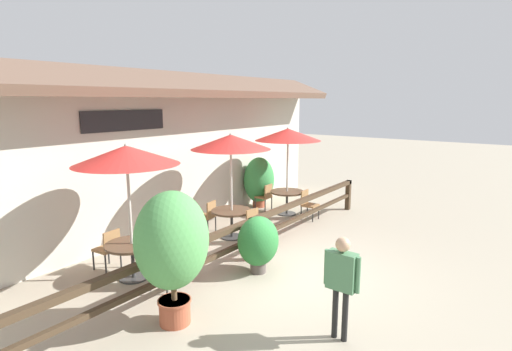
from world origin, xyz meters
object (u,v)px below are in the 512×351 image
object	(u,v)px
chair_far_wallside	(265,196)
potted_plant_entrance_palm	(258,242)
chair_near_wallside	(108,247)
chair_middle_streetside	(256,225)
chair_far_streetside	(308,203)
dining_table_far	(287,196)
dining_table_near	(132,250)
pedestrian	(342,275)
dining_table_middle	(232,215)
chair_near_streetside	(161,264)
patio_umbrella_near	(126,155)
potted_plant_small_flowering	(259,181)
patio_umbrella_middle	(231,142)
potted_plant_broad_leaf	(172,244)
chair_middle_wallside	(208,215)
patio_umbrella_far	(288,135)

from	to	relation	value
chair_far_wallside	potted_plant_entrance_palm	world-z (taller)	potted_plant_entrance_palm
chair_near_wallside	chair_middle_streetside	world-z (taller)	same
chair_far_streetside	dining_table_far	bearing A→B (deg)	83.68
dining_table_near	potted_plant_entrance_palm	bearing A→B (deg)	-46.85
pedestrian	potted_plant_entrance_palm	bearing A→B (deg)	-26.09
chair_near_wallside	dining_table_middle	xyz separation A→B (m)	(3.02, -0.79, 0.10)
chair_near_streetside	patio_umbrella_near	bearing A→B (deg)	82.49
chair_near_streetside	chair_far_wallside	world-z (taller)	same
dining_table_near	pedestrian	distance (m)	4.19
dining_table_near	potted_plant_small_flowering	world-z (taller)	potted_plant_small_flowering
patio_umbrella_middle	patio_umbrella_near	bearing A→B (deg)	179.38
dining_table_middle	pedestrian	world-z (taller)	pedestrian
dining_table_far	potted_plant_entrance_palm	size ratio (longest dim) A/B	0.88
dining_table_near	chair_far_wallside	world-z (taller)	chair_far_wallside
patio_umbrella_near	potted_plant_entrance_palm	size ratio (longest dim) A/B	2.28
chair_near_streetside	dining_table_middle	world-z (taller)	chair_near_streetside
potted_plant_entrance_palm	dining_table_middle	bearing A→B (deg)	53.85
chair_far_streetside	potted_plant_small_flowering	xyz separation A→B (m)	(0.28, 1.99, 0.39)
potted_plant_broad_leaf	chair_middle_streetside	bearing A→B (deg)	16.38
dining_table_near	potted_plant_broad_leaf	xyz separation A→B (m)	(-0.62, -1.87, 0.73)
dining_table_near	chair_far_wallside	bearing A→B (deg)	7.61
dining_table_near	patio_umbrella_middle	world-z (taller)	patio_umbrella_middle
patio_umbrella_near	potted_plant_entrance_palm	bearing A→B (deg)	-46.85
potted_plant_entrance_palm	pedestrian	world-z (taller)	pedestrian
patio_umbrella_near	chair_near_wallside	bearing A→B (deg)	92.04
dining_table_near	patio_umbrella_middle	xyz separation A→B (m)	(2.99, -0.03, 1.87)
chair_near_wallside	dining_table_middle	size ratio (longest dim) A/B	0.83
chair_middle_streetside	patio_umbrella_middle	bearing A→B (deg)	96.80
chair_far_wallside	potted_plant_entrance_palm	size ratio (longest dim) A/B	0.73
chair_far_wallside	pedestrian	distance (m)	7.06
chair_near_wallside	chair_far_streetside	distance (m)	5.81
chair_near_streetside	potted_plant_small_flowering	size ratio (longest dim) A/B	0.52
potted_plant_entrance_palm	potted_plant_small_flowering	bearing A→B (deg)	35.65
pedestrian	potted_plant_broad_leaf	bearing A→B (deg)	27.31
chair_near_wallside	pedestrian	distance (m)	4.95
dining_table_middle	potted_plant_entrance_palm	xyz separation A→B (m)	(-1.30, -1.77, 0.06)
potted_plant_entrance_palm	potted_plant_small_flowering	world-z (taller)	potted_plant_small_flowering
potted_plant_entrance_palm	chair_near_wallside	bearing A→B (deg)	123.84
patio_umbrella_middle	potted_plant_small_flowering	size ratio (longest dim) A/B	1.63
chair_near_streetside	chair_middle_wallside	size ratio (longest dim) A/B	1.00
patio_umbrella_far	dining_table_far	xyz separation A→B (m)	(-0.00, 0.00, -1.87)
chair_far_streetside	potted_plant_broad_leaf	world-z (taller)	potted_plant_broad_leaf
dining_table_middle	potted_plant_broad_leaf	bearing A→B (deg)	-153.07
chair_near_wallside	chair_middle_wallside	world-z (taller)	same
patio_umbrella_near	dining_table_near	xyz separation A→B (m)	(0.00, 0.00, -1.87)
dining_table_middle	dining_table_far	world-z (taller)	same
chair_near_streetside	pedestrian	distance (m)	3.45
patio_umbrella_near	dining_table_middle	xyz separation A→B (m)	(2.99, -0.03, -1.87)
chair_middle_wallside	potted_plant_entrance_palm	distance (m)	2.84
patio_umbrella_near	chair_far_streetside	world-z (taller)	patio_umbrella_near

